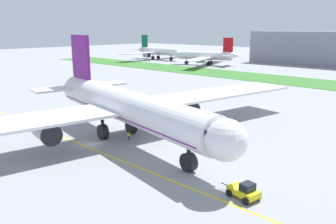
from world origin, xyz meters
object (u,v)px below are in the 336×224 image
at_px(pushback_tug, 244,191).
at_px(ground_crew_wingwalker_port, 129,135).
at_px(parked_airliner_far_left, 158,51).
at_px(parked_airliner_far_centre, 207,56).
at_px(airliner_foreground, 124,106).

relative_size(pushback_tug, ground_crew_wingwalker_port, 3.62).
relative_size(parked_airliner_far_left, parked_airliner_far_centre, 1.05).
relative_size(airliner_foreground, parked_airliner_far_left, 1.50).
distance_m(ground_crew_wingwalker_port, parked_airliner_far_left, 167.87).
relative_size(pushback_tug, parked_airliner_far_left, 0.10).
bearing_deg(parked_airliner_far_centre, airliner_foreground, -58.71).
distance_m(parked_airliner_far_left, parked_airliner_far_centre, 44.80).
bearing_deg(pushback_tug, ground_crew_wingwalker_port, 169.47).
bearing_deg(airliner_foreground, pushback_tug, -9.75).
bearing_deg(airliner_foreground, parked_airliner_far_left, 133.20).
relative_size(airliner_foreground, pushback_tug, 15.55).
relative_size(airliner_foreground, parked_airliner_far_centre, 1.58).
distance_m(airliner_foreground, parked_airliner_far_centre, 135.39).
xyz_separation_m(parked_airliner_far_left, parked_airliner_far_centre, (44.34, -6.41, -0.17)).
relative_size(ground_crew_wingwalker_port, parked_airliner_far_left, 0.03).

